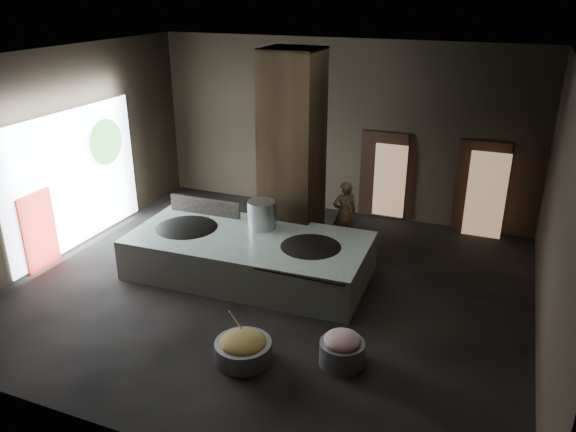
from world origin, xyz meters
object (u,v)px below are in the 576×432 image
at_px(cook, 344,213).
at_px(stock_pot, 262,216).
at_px(hearth_platform, 249,255).
at_px(veg_basin, 243,351).
at_px(wok_right, 311,251).
at_px(meat_basin, 342,353).
at_px(wok_left, 187,232).

bearing_deg(cook, stock_pot, 18.46).
distance_m(hearth_platform, veg_basin, 2.98).
bearing_deg(veg_basin, stock_pot, 109.35).
distance_m(hearth_platform, wok_right, 1.39).
bearing_deg(meat_basin, veg_basin, -161.08).
bearing_deg(stock_pot, wok_right, -21.04).
distance_m(cook, meat_basin, 4.59).
height_order(wok_left, cook, cook).
xyz_separation_m(cook, meat_basin, (1.29, -4.36, -0.58)).
distance_m(wok_left, wok_right, 2.80).
relative_size(hearth_platform, stock_pot, 7.67).
bearing_deg(wok_left, stock_pot, 21.80).
bearing_deg(wok_right, hearth_platform, -177.88).
xyz_separation_m(wok_right, veg_basin, (-0.15, -2.77, -0.58)).
bearing_deg(veg_basin, wok_left, 134.78).
height_order(wok_right, stock_pot, stock_pot).
xyz_separation_m(hearth_platform, wok_right, (1.35, 0.05, 0.32)).
distance_m(wok_left, cook, 3.62).
bearing_deg(wok_right, stock_pot, 158.96).
relative_size(wok_right, stock_pot, 2.25).
xyz_separation_m(hearth_platform, cook, (1.42, 2.16, 0.35)).
relative_size(cook, meat_basin, 2.14).
relative_size(veg_basin, meat_basin, 1.27).
bearing_deg(wok_left, wok_right, 2.05).
relative_size(wok_left, veg_basin, 1.68).
height_order(cook, meat_basin, cook).
distance_m(wok_left, veg_basin, 3.80).
xyz_separation_m(wok_left, stock_pot, (1.50, 0.60, 0.38)).
relative_size(wok_left, cook, 1.00).
xyz_separation_m(hearth_platform, stock_pot, (0.05, 0.55, 0.70)).
distance_m(hearth_platform, meat_basin, 3.50).
relative_size(wok_right, cook, 0.93).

